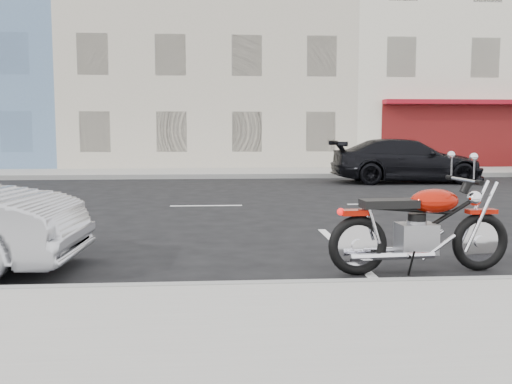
% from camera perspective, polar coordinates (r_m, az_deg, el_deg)
% --- Properties ---
extents(ground, '(120.00, 120.00, 0.00)m').
position_cam_1_polar(ground, '(12.87, 3.93, -1.30)').
color(ground, black).
rests_on(ground, ground).
extents(sidewalk_far, '(80.00, 3.40, 0.15)m').
position_cam_1_polar(sidewalk_far, '(21.63, -12.66, 1.84)').
color(sidewalk_far, gray).
rests_on(sidewalk_far, ground).
extents(curb_far, '(80.00, 0.12, 0.16)m').
position_cam_1_polar(curb_far, '(19.95, -13.37, 1.47)').
color(curb_far, gray).
rests_on(curb_far, ground).
extents(bldg_cream, '(12.00, 12.00, 11.50)m').
position_cam_1_polar(bldg_cream, '(29.21, -4.65, 14.25)').
color(bldg_cream, '#BAB19D').
rests_on(bldg_cream, ground).
extents(bldg_corner, '(14.00, 12.00, 12.50)m').
position_cam_1_polar(bldg_corner, '(31.96, 20.13, 14.11)').
color(bldg_corner, beige).
rests_on(bldg_corner, ground).
extents(motorcycle, '(2.24, 0.74, 1.12)m').
position_cam_1_polar(motorcycle, '(7.37, 21.74, -3.42)').
color(motorcycle, black).
rests_on(motorcycle, ground).
extents(car_far, '(4.85, 2.06, 1.39)m').
position_cam_1_polar(car_far, '(18.87, 14.82, 3.04)').
color(car_far, black).
rests_on(car_far, ground).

